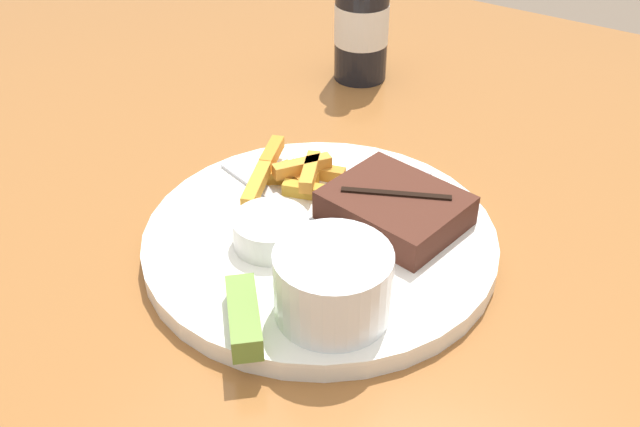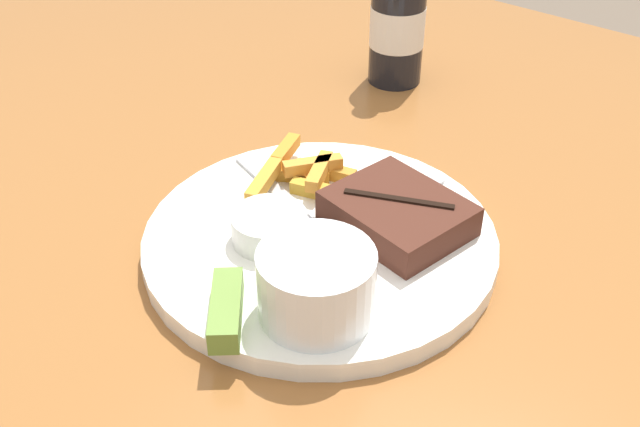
{
  "view_description": "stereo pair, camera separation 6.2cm",
  "coord_description": "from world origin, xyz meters",
  "px_view_note": "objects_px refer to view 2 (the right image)",
  "views": [
    {
      "loc": [
        0.27,
        -0.43,
        1.14
      ],
      "look_at": [
        0.0,
        0.0,
        0.77
      ],
      "focal_mm": 42.0,
      "sensor_mm": 36.0,
      "label": 1
    },
    {
      "loc": [
        0.32,
        -0.39,
        1.14
      ],
      "look_at": [
        0.0,
        0.0,
        0.77
      ],
      "focal_mm": 42.0,
      "sensor_mm": 36.0,
      "label": 2
    }
  ],
  "objects_px": {
    "coleslaw_cup": "(316,281)",
    "pickle_spear": "(226,309)",
    "dinner_plate": "(320,241)",
    "beer_bottle": "(397,23)",
    "steak_portion": "(398,213)",
    "knife_utensil": "(361,219)",
    "fork_utensil": "(273,187)",
    "dipping_sauce_cup": "(269,226)"
  },
  "relations": [
    {
      "from": "coleslaw_cup",
      "to": "pickle_spear",
      "type": "xyz_separation_m",
      "value": [
        -0.05,
        -0.05,
        -0.02
      ]
    },
    {
      "from": "dipping_sauce_cup",
      "to": "fork_utensil",
      "type": "bearing_deg",
      "value": 130.75
    },
    {
      "from": "dinner_plate",
      "to": "knife_utensil",
      "type": "xyz_separation_m",
      "value": [
        0.02,
        0.04,
        0.01
      ]
    },
    {
      "from": "coleslaw_cup",
      "to": "beer_bottle",
      "type": "xyz_separation_m",
      "value": [
        -0.2,
        0.39,
        0.02
      ]
    },
    {
      "from": "dinner_plate",
      "to": "steak_portion",
      "type": "relative_size",
      "value": 2.43
    },
    {
      "from": "coleslaw_cup",
      "to": "fork_utensil",
      "type": "relative_size",
      "value": 0.66
    },
    {
      "from": "fork_utensil",
      "to": "pickle_spear",
      "type": "bearing_deg",
      "value": -41.52
    },
    {
      "from": "dipping_sauce_cup",
      "to": "pickle_spear",
      "type": "xyz_separation_m",
      "value": [
        0.04,
        -0.09,
        -0.0
      ]
    },
    {
      "from": "dinner_plate",
      "to": "fork_utensil",
      "type": "distance_m",
      "value": 0.08
    },
    {
      "from": "steak_portion",
      "to": "knife_utensil",
      "type": "bearing_deg",
      "value": -153.54
    },
    {
      "from": "dipping_sauce_cup",
      "to": "dinner_plate",
      "type": "bearing_deg",
      "value": 52.44
    },
    {
      "from": "coleslaw_cup",
      "to": "pickle_spear",
      "type": "distance_m",
      "value": 0.07
    },
    {
      "from": "steak_portion",
      "to": "coleslaw_cup",
      "type": "xyz_separation_m",
      "value": [
        0.01,
        -0.13,
        0.02
      ]
    },
    {
      "from": "coleslaw_cup",
      "to": "dipping_sauce_cup",
      "type": "height_order",
      "value": "coleslaw_cup"
    },
    {
      "from": "steak_portion",
      "to": "coleslaw_cup",
      "type": "distance_m",
      "value": 0.13
    },
    {
      "from": "knife_utensil",
      "to": "beer_bottle",
      "type": "xyz_separation_m",
      "value": [
        -0.16,
        0.28,
        0.05
      ]
    },
    {
      "from": "pickle_spear",
      "to": "fork_utensil",
      "type": "xyz_separation_m",
      "value": [
        -0.09,
        0.15,
        -0.01
      ]
    },
    {
      "from": "pickle_spear",
      "to": "fork_utensil",
      "type": "height_order",
      "value": "pickle_spear"
    },
    {
      "from": "dinner_plate",
      "to": "coleslaw_cup",
      "type": "xyz_separation_m",
      "value": [
        0.06,
        -0.08,
        0.04
      ]
    },
    {
      "from": "coleslaw_cup",
      "to": "beer_bottle",
      "type": "relative_size",
      "value": 0.43
    },
    {
      "from": "coleslaw_cup",
      "to": "pickle_spear",
      "type": "relative_size",
      "value": 1.28
    },
    {
      "from": "dinner_plate",
      "to": "beer_bottle",
      "type": "bearing_deg",
      "value": 114.26
    },
    {
      "from": "steak_portion",
      "to": "pickle_spear",
      "type": "xyz_separation_m",
      "value": [
        -0.03,
        -0.17,
        -0.0
      ]
    },
    {
      "from": "coleslaw_cup",
      "to": "steak_portion",
      "type": "bearing_deg",
      "value": 96.59
    },
    {
      "from": "dinner_plate",
      "to": "fork_utensil",
      "type": "relative_size",
      "value": 2.29
    },
    {
      "from": "knife_utensil",
      "to": "coleslaw_cup",
      "type": "bearing_deg",
      "value": -150.63
    },
    {
      "from": "pickle_spear",
      "to": "knife_utensil",
      "type": "xyz_separation_m",
      "value": [
        0.0,
        0.16,
        -0.01
      ]
    },
    {
      "from": "steak_portion",
      "to": "dipping_sauce_cup",
      "type": "distance_m",
      "value": 0.11
    },
    {
      "from": "steak_portion",
      "to": "fork_utensil",
      "type": "relative_size",
      "value": 0.95
    },
    {
      "from": "dinner_plate",
      "to": "beer_bottle",
      "type": "height_order",
      "value": "beer_bottle"
    },
    {
      "from": "dinner_plate",
      "to": "pickle_spear",
      "type": "height_order",
      "value": "pickle_spear"
    },
    {
      "from": "steak_portion",
      "to": "beer_bottle",
      "type": "height_order",
      "value": "beer_bottle"
    },
    {
      "from": "dinner_plate",
      "to": "pickle_spear",
      "type": "distance_m",
      "value": 0.13
    },
    {
      "from": "beer_bottle",
      "to": "fork_utensil",
      "type": "bearing_deg",
      "value": -77.36
    },
    {
      "from": "pickle_spear",
      "to": "beer_bottle",
      "type": "relative_size",
      "value": 0.34
    },
    {
      "from": "coleslaw_cup",
      "to": "dipping_sauce_cup",
      "type": "xyz_separation_m",
      "value": [
        -0.09,
        0.04,
        -0.02
      ]
    },
    {
      "from": "dinner_plate",
      "to": "coleslaw_cup",
      "type": "height_order",
      "value": "coleslaw_cup"
    },
    {
      "from": "dinner_plate",
      "to": "dipping_sauce_cup",
      "type": "bearing_deg",
      "value": -127.56
    },
    {
      "from": "steak_portion",
      "to": "knife_utensil",
      "type": "height_order",
      "value": "steak_portion"
    },
    {
      "from": "dinner_plate",
      "to": "pickle_spear",
      "type": "relative_size",
      "value": 4.42
    },
    {
      "from": "dinner_plate",
      "to": "steak_portion",
      "type": "distance_m",
      "value": 0.07
    },
    {
      "from": "dipping_sauce_cup",
      "to": "knife_utensil",
      "type": "xyz_separation_m",
      "value": [
        0.04,
        0.07,
        -0.01
      ]
    }
  ]
}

